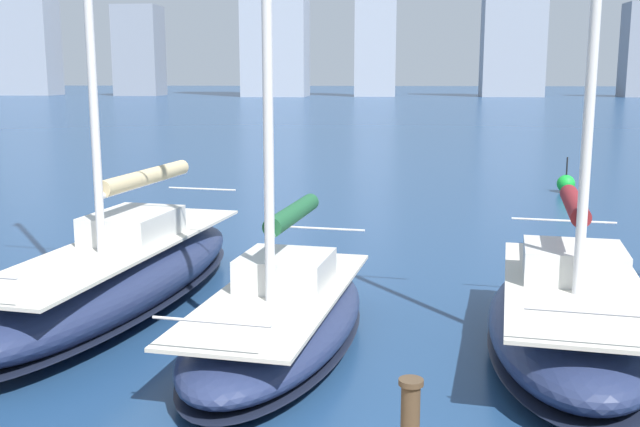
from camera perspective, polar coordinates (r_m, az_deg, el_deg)
city_skyline at (r=162.63m, az=2.07°, el=15.70°), size 175.18×20.06×52.90m
sailboat_maroon at (r=13.00m, az=18.68°, el=-7.26°), size 3.63×6.99×12.40m
sailboat_forest at (r=12.68m, az=-3.07°, el=-7.58°), size 3.34×6.90×11.67m
sailboat_tan at (r=15.30m, az=-14.83°, el=-4.26°), size 3.69×9.43×13.31m
mooring_post at (r=8.09m, az=6.89°, el=-15.28°), size 0.26×0.26×0.91m
channel_buoy at (r=31.01m, az=18.23°, el=2.18°), size 0.70×0.70×1.40m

